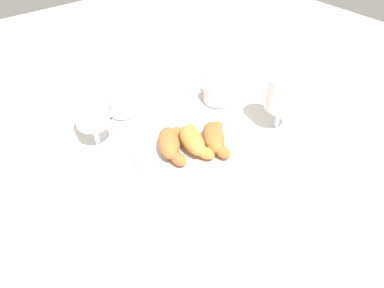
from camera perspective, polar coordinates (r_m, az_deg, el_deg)
The scene contains 9 objects.
ground_plane at distance 0.83m, azimuth -1.62°, elevation -0.94°, with size 2.20×2.20×0.00m, color silver.
pastry_plate at distance 0.81m, azimuth 0.00°, elevation -1.05°, with size 0.26×0.26×0.02m.
croissant_large at distance 0.78m, azimuth -3.32°, elevation -0.04°, with size 0.12×0.10×0.04m.
croissant_small at distance 0.79m, azimuth 0.21°, elevation 0.56°, with size 0.13×0.08×0.04m.
croissant_extra at distance 0.80m, azimuth 3.69°, elevation 1.06°, with size 0.12×0.11×0.04m.
coffee_cup_near at distance 0.94m, azimuth -11.17°, elevation 5.97°, with size 0.14×0.14×0.06m.
coffee_cup_far at distance 0.97m, azimuth 4.09°, elevation 7.88°, with size 0.14×0.14×0.06m.
juice_glass_left at distance 0.87m, azimuth 14.25°, elevation 7.58°, with size 0.08×0.08×0.14m.
juice_glass_right at distance 0.82m, azimuth -15.93°, elevation 4.96°, with size 0.08×0.08×0.14m.
Camera 1 is at (0.50, -0.37, 0.55)m, focal length 33.12 mm.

